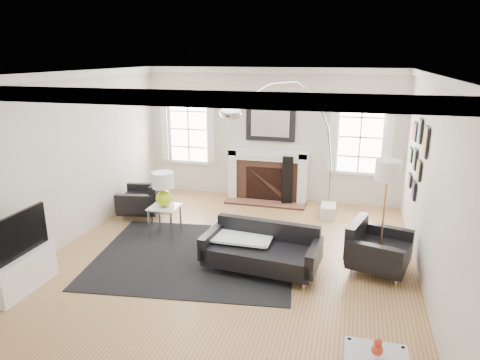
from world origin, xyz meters
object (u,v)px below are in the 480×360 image
(sofa, at_px, (262,250))
(arc_floor_lamp, at_px, (285,148))
(coffee_table, at_px, (242,232))
(gourd_lamp, at_px, (163,187))
(armchair_left, at_px, (144,200))
(armchair_right, at_px, (375,250))
(fireplace, at_px, (268,176))

(sofa, relative_size, arc_floor_lamp, 0.64)
(coffee_table, bearing_deg, arc_floor_lamp, 75.02)
(gourd_lamp, height_order, arc_floor_lamp, arc_floor_lamp)
(armchair_left, xyz_separation_m, armchair_right, (4.28, -1.15, 0.01))
(arc_floor_lamp, bearing_deg, gourd_lamp, -151.90)
(sofa, relative_size, armchair_right, 1.63)
(gourd_lamp, relative_size, arc_floor_lamp, 0.22)
(coffee_table, bearing_deg, gourd_lamp, 163.33)
(sofa, xyz_separation_m, coffee_table, (-0.38, 0.32, 0.12))
(armchair_right, bearing_deg, arc_floor_lamp, 138.53)
(armchair_left, distance_m, coffee_table, 2.60)
(arc_floor_lamp, bearing_deg, armchair_left, -174.66)
(sofa, xyz_separation_m, arc_floor_lamp, (0.01, 1.78, 1.17))
(fireplace, height_order, armchair_right, fireplace)
(sofa, distance_m, coffee_table, 0.51)
(fireplace, bearing_deg, arc_floor_lamp, -67.29)
(sofa, bearing_deg, coffee_table, 140.65)
(armchair_left, xyz_separation_m, arc_floor_lamp, (2.69, 0.25, 1.14))
(fireplace, bearing_deg, armchair_left, -143.82)
(fireplace, height_order, sofa, fireplace)
(fireplace, height_order, gourd_lamp, gourd_lamp)
(armchair_left, bearing_deg, gourd_lamp, -43.62)
(armchair_left, bearing_deg, sofa, -29.60)
(sofa, xyz_separation_m, armchair_left, (-2.69, 1.53, 0.02))
(fireplace, distance_m, coffee_table, 2.78)
(fireplace, height_order, arc_floor_lamp, arc_floor_lamp)
(coffee_table, bearing_deg, sofa, -39.35)
(gourd_lamp, bearing_deg, sofa, -22.07)
(fireplace, relative_size, coffee_table, 1.68)
(fireplace, distance_m, armchair_left, 2.66)
(gourd_lamp, bearing_deg, arc_floor_lamp, 28.10)
(armchair_left, bearing_deg, arc_floor_lamp, 5.34)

